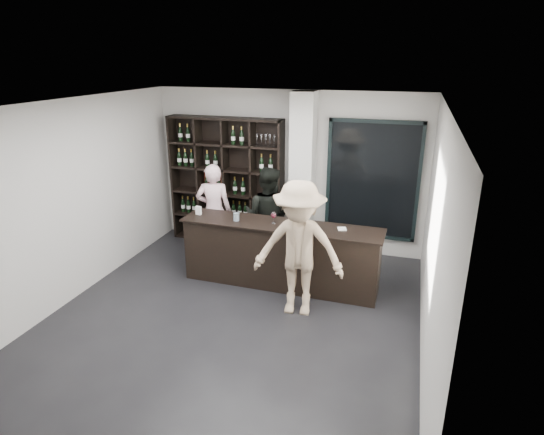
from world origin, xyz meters
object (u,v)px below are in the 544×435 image
(wine_shelf, at_px, (226,181))
(taster_pink, at_px, (214,211))
(customer, at_px, (299,249))
(tasting_counter, at_px, (280,255))
(taster_black, at_px, (268,216))

(wine_shelf, relative_size, taster_pink, 1.41)
(wine_shelf, relative_size, customer, 1.25)
(tasting_counter, bearing_deg, taster_black, 121.97)
(taster_pink, xyz_separation_m, customer, (1.91, -1.45, 0.11))
(wine_shelf, xyz_separation_m, taster_pink, (0.05, -0.72, -0.35))
(wine_shelf, height_order, customer, wine_shelf)
(tasting_counter, bearing_deg, taster_pink, 153.65)
(tasting_counter, distance_m, customer, 0.95)
(tasting_counter, distance_m, taster_black, 0.94)
(tasting_counter, bearing_deg, customer, -55.60)
(wine_shelf, bearing_deg, customer, -47.82)
(taster_pink, distance_m, taster_black, 1.00)
(customer, bearing_deg, taster_black, 117.30)
(tasting_counter, bearing_deg, wine_shelf, 136.68)
(customer, bearing_deg, wine_shelf, 127.32)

